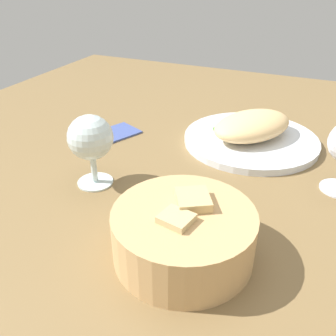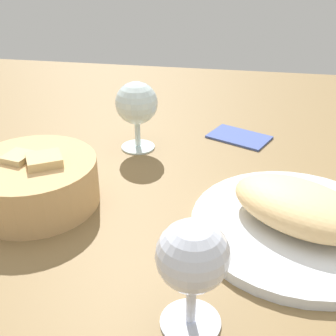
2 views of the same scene
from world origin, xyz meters
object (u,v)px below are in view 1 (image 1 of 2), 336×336
wine_glass_near (91,140)px  plate (251,140)px  bread_basket (184,233)px  folded_napkin (113,133)px

wine_glass_near → plate: bearing=141.5°
plate → wine_glass_near: wine_glass_near is taller
bread_basket → folded_napkin: bread_basket is taller
plate → folded_napkin: (8.19, -28.31, -0.30)cm
folded_napkin → wine_glass_near: bearing=-133.4°
bread_basket → plate: bearing=179.1°
bread_basket → folded_napkin: bearing=-135.5°
bread_basket → wine_glass_near: (-10.17, -20.28, 4.63)cm
wine_glass_near → folded_napkin: bearing=-157.6°
folded_napkin → plate: bearing=-49.6°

